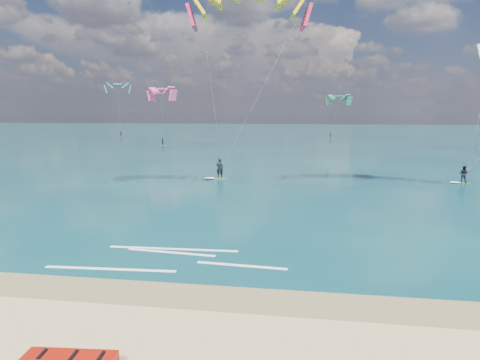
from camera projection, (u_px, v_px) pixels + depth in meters
name	position (u px, v px, depth m)	size (l,w,h in m)	color
ground	(255.00, 167.00, 52.74)	(320.00, 320.00, 0.00)	tan
wet_sand_strip	(144.00, 292.00, 16.64)	(320.00, 2.40, 0.01)	brown
sea	(282.00, 136.00, 115.17)	(320.00, 200.00, 0.04)	#0B343E
kitesurfer_main	(233.00, 87.00, 37.65)	(12.38, 11.29, 17.71)	#A5CA17
shoreline_foam	(169.00, 258.00, 20.34)	(10.80, 3.62, 0.01)	white
distant_kites	(254.00, 116.00, 91.80)	(86.03, 32.10, 13.36)	#2D7D5A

